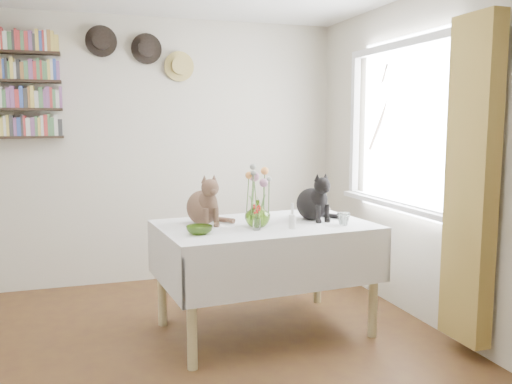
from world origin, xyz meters
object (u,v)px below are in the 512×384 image
object	(u,v)px
dining_table	(265,251)
black_cat	(312,195)
flower_vase	(258,213)
tabby_cat	(202,198)

from	to	relation	value
dining_table	black_cat	distance (m)	0.55
dining_table	flower_vase	size ratio (longest dim) A/B	8.39
dining_table	flower_vase	world-z (taller)	flower_vase
dining_table	flower_vase	xyz separation A→B (m)	(-0.08, -0.08, 0.29)
dining_table	black_cat	xyz separation A→B (m)	(0.39, 0.06, 0.38)
tabby_cat	black_cat	size ratio (longest dim) A/B	1.02
flower_vase	tabby_cat	bearing A→B (deg)	147.67
black_cat	tabby_cat	bearing A→B (deg)	164.52
black_cat	flower_vase	distance (m)	0.50
black_cat	flower_vase	size ratio (longest dim) A/B	1.94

